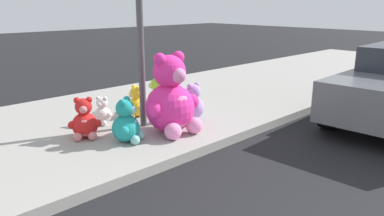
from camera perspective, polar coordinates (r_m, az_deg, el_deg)
sidewalk at (r=6.67m, az=-18.48°, el=-3.50°), size 28.00×4.40×0.15m
sign_pole at (r=6.15m, az=-7.99°, el=12.49°), size 0.56×0.11×3.20m
plush_pink_large at (r=5.96m, az=-3.18°, el=1.07°), size 1.01×0.89×1.31m
plush_red at (r=6.01m, az=-16.17°, el=-2.03°), size 0.45×0.47×0.65m
plush_white at (r=6.65m, az=-13.64°, el=-0.73°), size 0.35×0.34×0.49m
plush_yellow at (r=6.96m, az=-8.63°, el=0.59°), size 0.41×0.45×0.58m
plush_lavender at (r=6.77m, az=0.08°, el=0.61°), size 0.51×0.45×0.66m
plush_teal at (r=5.69m, az=-9.96°, el=-2.46°), size 0.48×0.50×0.69m
plush_lime at (r=7.36m, az=-5.48°, el=1.78°), size 0.47×0.46×0.66m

